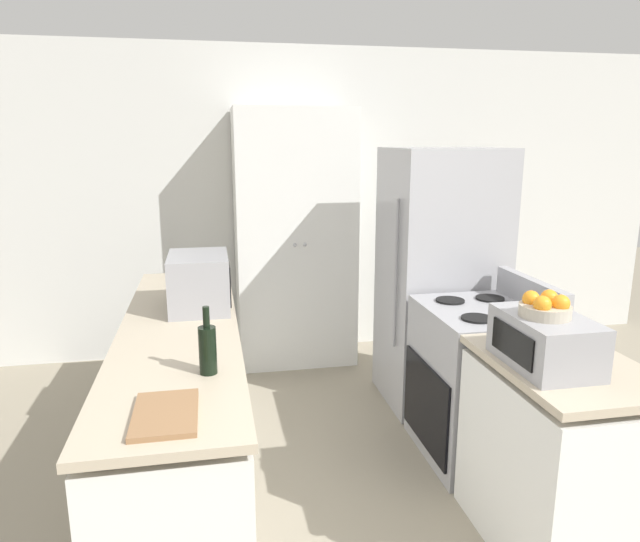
% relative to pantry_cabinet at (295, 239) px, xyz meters
% --- Properties ---
extents(wall_back, '(7.00, 0.06, 2.60)m').
position_rel_pantry_cabinet_xyz_m(wall_back, '(-0.02, 0.31, 0.26)').
color(wall_back, silver).
rests_on(wall_back, ground_plane).
extents(counter_left, '(0.60, 2.49, 0.90)m').
position_rel_pantry_cabinet_xyz_m(counter_left, '(-0.86, -1.69, -0.61)').
color(counter_left, silver).
rests_on(counter_left, ground_plane).
extents(counter_right, '(0.60, 0.85, 0.90)m').
position_rel_pantry_cabinet_xyz_m(counter_right, '(0.81, -2.51, -0.61)').
color(counter_right, silver).
rests_on(counter_right, ground_plane).
extents(pantry_cabinet, '(0.96, 0.54, 2.09)m').
position_rel_pantry_cabinet_xyz_m(pantry_cabinet, '(0.00, 0.00, 0.00)').
color(pantry_cabinet, silver).
rests_on(pantry_cabinet, ground_plane).
extents(stove, '(0.66, 0.73, 1.06)m').
position_rel_pantry_cabinet_xyz_m(stove, '(0.83, -1.70, -0.58)').
color(stove, '#9E9EA3').
rests_on(stove, ground_plane).
extents(refrigerator, '(0.76, 0.70, 1.79)m').
position_rel_pantry_cabinet_xyz_m(refrigerator, '(0.88, -0.94, -0.15)').
color(refrigerator, '#A3A3A8').
rests_on(refrigerator, ground_plane).
extents(microwave, '(0.34, 0.45, 0.31)m').
position_rel_pantry_cabinet_xyz_m(microwave, '(-0.75, -1.39, 0.02)').
color(microwave, '#939399').
rests_on(microwave, counter_left).
extents(wine_bottle, '(0.07, 0.07, 0.29)m').
position_rel_pantry_cabinet_xyz_m(wine_bottle, '(-0.71, -2.33, -0.03)').
color(wine_bottle, black).
rests_on(wine_bottle, counter_left).
extents(toaster_oven, '(0.31, 0.46, 0.22)m').
position_rel_pantry_cabinet_xyz_m(toaster_oven, '(0.69, -2.52, -0.03)').
color(toaster_oven, '#939399').
rests_on(toaster_oven, counter_right).
extents(fruit_bowl, '(0.21, 0.21, 0.10)m').
position_rel_pantry_cabinet_xyz_m(fruit_bowl, '(0.67, -2.53, 0.12)').
color(fruit_bowl, '#B2A893').
rests_on(fruit_bowl, toaster_oven).
extents(cutting_board, '(0.22, 0.34, 0.02)m').
position_rel_pantry_cabinet_xyz_m(cutting_board, '(-0.86, -2.69, -0.13)').
color(cutting_board, '#8E6642').
rests_on(cutting_board, counter_left).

